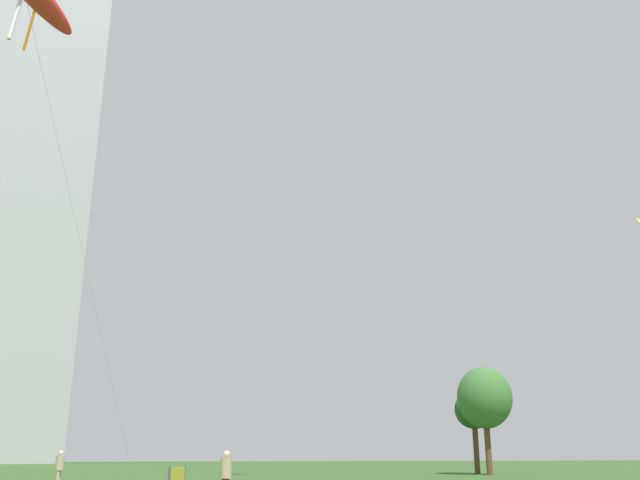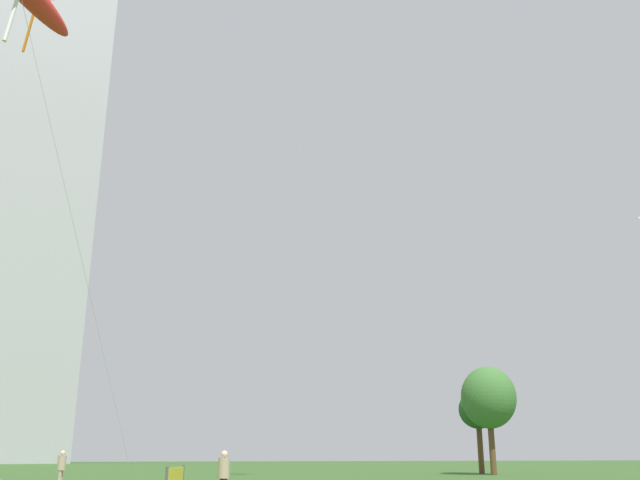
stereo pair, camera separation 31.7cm
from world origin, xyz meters
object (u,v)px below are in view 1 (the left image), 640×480
object	(u,v)px
park_tree_1	(485,398)
park_tree_0	(474,411)
distant_highrise_1	(19,184)
person_standing_3	(60,467)
person_standing_2	(226,473)

from	to	relation	value
park_tree_1	park_tree_0	bearing A→B (deg)	78.91
park_tree_1	distant_highrise_1	world-z (taller)	distant_highrise_1
person_standing_3	park_tree_1	world-z (taller)	park_tree_1
person_standing_3	park_tree_0	distance (m)	35.62
person_standing_2	distant_highrise_1	xyz separation A→B (m)	(-27.55, 112.11, 50.69)
person_standing_3	distant_highrise_1	world-z (taller)	distant_highrise_1
person_standing_2	park_tree_0	world-z (taller)	park_tree_0
person_standing_2	person_standing_3	size ratio (longest dim) A/B	0.97
person_standing_2	park_tree_1	world-z (taller)	park_tree_1
person_standing_2	person_standing_3	xyz separation A→B (m)	(-5.99, 12.01, 0.03)
person_standing_3	park_tree_0	world-z (taller)	park_tree_0
person_standing_2	park_tree_0	size ratio (longest dim) A/B	0.25
park_tree_0	distant_highrise_1	bearing A→B (deg)	122.38
person_standing_3	distant_highrise_1	distance (m)	114.24
park_tree_0	park_tree_1	xyz separation A→B (m)	(-0.63, -3.19, 0.78)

